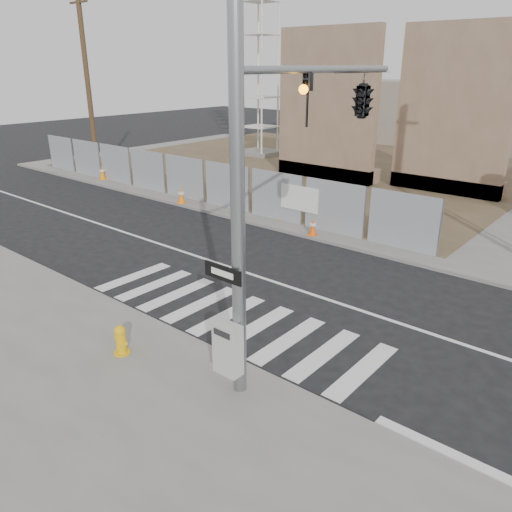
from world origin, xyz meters
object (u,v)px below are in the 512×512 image
Objects in this scene: traffic_cone_a at (102,173)px; traffic_cone_c at (280,211)px; signal_pole at (326,138)px; crane_tower at (260,19)px; traffic_cone_b at (181,196)px; traffic_cone_d at (313,227)px; fire_hydrant at (121,340)px.

traffic_cone_c is at bearing 1.38° from traffic_cone_a.
signal_pole is 0.39× the size of crane_tower.
traffic_cone_d is (7.40, -0.00, -0.04)m from traffic_cone_b.
crane_tower is 16.42m from traffic_cone_b.
fire_hydrant is (-2.91, -3.49, -4.32)m from signal_pole.
traffic_cone_c is 1.04× the size of traffic_cone_d.
traffic_cone_d is at bearing -2.46° from traffic_cone_a.
traffic_cone_d is at bearing -22.17° from traffic_cone_c.
crane_tower reaches higher than signal_pole.
traffic_cone_a is at bearing 170.11° from fire_hydrant.
traffic_cone_c is at bearing 157.83° from traffic_cone_d.
signal_pole is at bearing -47.44° from traffic_cone_c.
traffic_cone_d is at bearing -0.00° from traffic_cone_b.
traffic_cone_a reaches higher than traffic_cone_d.
traffic_cone_a is 14.72m from traffic_cone_d.
signal_pole is 9.62× the size of traffic_cone_b.
fire_hydrant is at bearing -81.76° from traffic_cone_d.
signal_pole is at bearing -19.92° from traffic_cone_a.
fire_hydrant is at bearing -57.09° from crane_tower.
traffic_cone_b is (-11.72, 6.27, -4.31)m from signal_pole.
fire_hydrant is 11.31m from traffic_cone_c.
traffic_cone_b is (5.77, -12.78, -8.55)m from crane_tower.
traffic_cone_a is 12.43m from traffic_cone_c.
signal_pole is 10.48× the size of traffic_cone_c.
signal_pole is 10.87× the size of traffic_cone_d.
crane_tower is 23.59× the size of traffic_cone_a.
signal_pole is 9.10× the size of traffic_cone_a.
traffic_cone_b is at bearing 180.00° from traffic_cone_d.
signal_pole is at bearing -47.43° from crane_tower.
traffic_cone_c is (5.11, 0.93, -0.03)m from traffic_cone_b.
signal_pole is 26.21m from crane_tower.
traffic_cone_b is 1.09× the size of traffic_cone_c.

